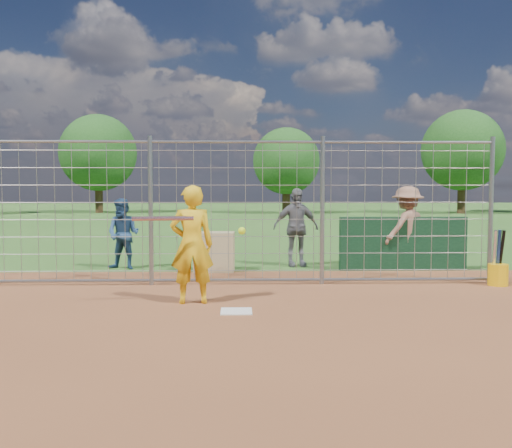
{
  "coord_description": "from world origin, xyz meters",
  "views": [
    {
      "loc": [
        0.05,
        -7.95,
        1.74
      ],
      "look_at": [
        0.3,
        0.8,
        1.15
      ],
      "focal_mm": 40.0,
      "sensor_mm": 36.0,
      "label": 1
    }
  ],
  "objects_px": {
    "bystander_c": "(407,228)",
    "bucket_with_bats": "(498,272)",
    "batter": "(192,245)",
    "bystander_b": "(296,227)",
    "bystander_a": "(123,234)",
    "equipment_bin": "(214,252)"
  },
  "relations": [
    {
      "from": "batter",
      "to": "bystander_b",
      "type": "bearing_deg",
      "value": -123.78
    },
    {
      "from": "batter",
      "to": "bucket_with_bats",
      "type": "bearing_deg",
      "value": -172.82
    },
    {
      "from": "batter",
      "to": "bystander_a",
      "type": "bearing_deg",
      "value": -71.48
    },
    {
      "from": "bystander_c",
      "to": "bucket_with_bats",
      "type": "bearing_deg",
      "value": 87.67
    },
    {
      "from": "bucket_with_bats",
      "to": "batter",
      "type": "bearing_deg",
      "value": -165.43
    },
    {
      "from": "bystander_a",
      "to": "bucket_with_bats",
      "type": "bearing_deg",
      "value": -2.06
    },
    {
      "from": "bystander_a",
      "to": "bystander_b",
      "type": "relative_size",
      "value": 0.87
    },
    {
      "from": "bystander_a",
      "to": "bystander_b",
      "type": "bearing_deg",
      "value": 20.58
    },
    {
      "from": "bystander_a",
      "to": "bystander_b",
      "type": "height_order",
      "value": "bystander_b"
    },
    {
      "from": "bystander_c",
      "to": "bucket_with_bats",
      "type": "height_order",
      "value": "bystander_c"
    },
    {
      "from": "bystander_b",
      "to": "bucket_with_bats",
      "type": "relative_size",
      "value": 1.73
    },
    {
      "from": "equipment_bin",
      "to": "bystander_b",
      "type": "bearing_deg",
      "value": 25.22
    },
    {
      "from": "bystander_b",
      "to": "bystander_c",
      "type": "bearing_deg",
      "value": -23.3
    },
    {
      "from": "equipment_bin",
      "to": "bucket_with_bats",
      "type": "bearing_deg",
      "value": -16.82
    },
    {
      "from": "equipment_bin",
      "to": "bystander_c",
      "type": "bearing_deg",
      "value": 4.95
    },
    {
      "from": "bucket_with_bats",
      "to": "equipment_bin",
      "type": "bearing_deg",
      "value": 160.19
    },
    {
      "from": "batter",
      "to": "bystander_c",
      "type": "distance_m",
      "value": 5.32
    },
    {
      "from": "bystander_b",
      "to": "bucket_with_bats",
      "type": "distance_m",
      "value": 4.18
    },
    {
      "from": "bystander_a",
      "to": "bystander_c",
      "type": "height_order",
      "value": "bystander_c"
    },
    {
      "from": "bystander_b",
      "to": "batter",
      "type": "bearing_deg",
      "value": -125.54
    },
    {
      "from": "bystander_b",
      "to": "bystander_a",
      "type": "bearing_deg",
      "value": 175.95
    },
    {
      "from": "equipment_bin",
      "to": "bucket_with_bats",
      "type": "relative_size",
      "value": 0.82
    }
  ]
}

